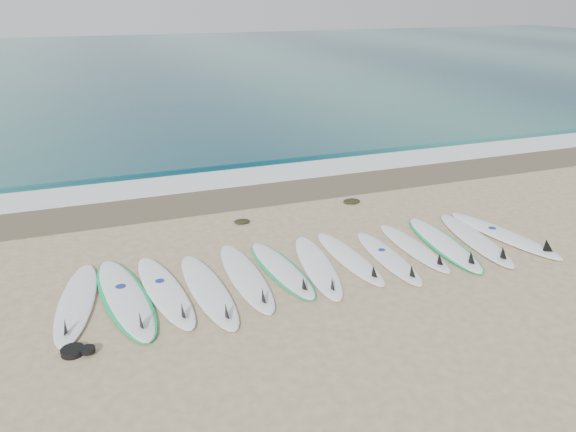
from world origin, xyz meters
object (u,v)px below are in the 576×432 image
object	(u,v)px
surfboard_6	(318,267)
leash_coil	(76,351)
surfboard_0	(76,303)
surfboard_12	(506,235)

from	to	relation	value
surfboard_6	leash_coil	world-z (taller)	surfboard_6
surfboard_0	surfboard_6	bearing A→B (deg)	6.69
surfboard_6	surfboard_0	bearing A→B (deg)	-174.07
surfboard_12	leash_coil	size ratio (longest dim) A/B	6.10
surfboard_0	surfboard_6	xyz separation A→B (m)	(4.09, -0.18, -0.00)
surfboard_0	surfboard_6	distance (m)	4.09
surfboard_0	surfboard_12	distance (m)	8.18
surfboard_6	leash_coil	bearing A→B (deg)	-155.99
surfboard_0	surfboard_12	world-z (taller)	surfboard_12
surfboard_12	leash_coil	xyz separation A→B (m)	(-8.20, -1.10, -0.01)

